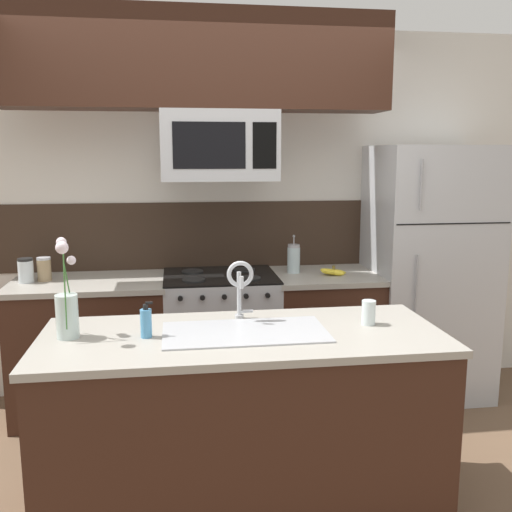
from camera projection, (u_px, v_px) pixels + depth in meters
The scene contains 19 objects.
ground_plane at pixel (235, 472), 3.15m from camera, with size 10.00×10.00×0.00m, color brown.
rear_partition at pixel (256, 213), 4.21m from camera, with size 5.20×0.10×2.60m, color silver.
splash_band at pixel (216, 235), 4.14m from camera, with size 3.42×0.01×0.48m, color #332319.
back_counter_left at pixel (92, 347), 3.82m from camera, with size 1.01×0.65×0.91m.
back_counter_right at pixel (324, 336), 4.05m from camera, with size 0.73×0.65×0.91m.
stove_range at pixel (221, 340), 3.94m from camera, with size 0.76×0.64×0.93m.
microwave at pixel (219, 146), 3.69m from camera, with size 0.74×0.40×0.44m.
upper_cabinet_band at pixel (196, 61), 3.55m from camera, with size 2.44×0.34×0.60m, color #381E14.
refrigerator at pixel (427, 272), 4.09m from camera, with size 0.81×0.74×1.79m.
storage_jar_tall at pixel (26, 270), 3.68m from camera, with size 0.10×0.10×0.16m.
storage_jar_medium at pixel (44, 269), 3.72m from camera, with size 0.09×0.09×0.16m.
banana_bunch at pixel (334, 272), 3.91m from camera, with size 0.19×0.13×0.08m.
french_press at pixel (294, 259), 3.98m from camera, with size 0.09×0.09×0.27m.
island_counter at pixel (243, 424), 2.73m from camera, with size 1.87×0.77×0.91m.
kitchen_sink at pixel (245, 347), 2.66m from camera, with size 0.76×0.40×0.16m.
sink_faucet at pixel (240, 282), 2.81m from camera, with size 0.14×0.14×0.31m.
dish_soap_bottle at pixel (146, 323), 2.57m from camera, with size 0.06×0.05×0.16m.
spare_glass at pixel (369, 313), 2.77m from camera, with size 0.07×0.07×0.12m.
flower_vase at pixel (67, 311), 2.55m from camera, with size 0.10×0.20×0.45m.
Camera 1 is at (-0.30, -2.87, 1.73)m, focal length 40.00 mm.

